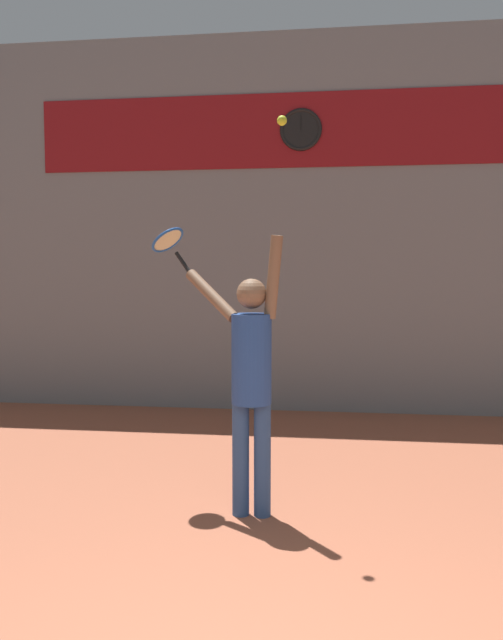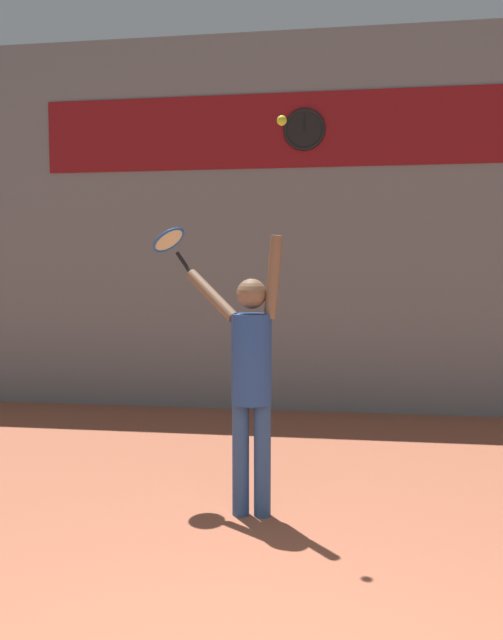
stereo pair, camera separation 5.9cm
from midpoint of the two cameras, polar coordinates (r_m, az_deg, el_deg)
back_wall at (r=8.38m, az=6.76°, el=8.68°), size 18.00×0.10×5.00m
sponsor_banner at (r=8.50m, az=6.83°, el=16.94°), size 7.55×0.02×0.96m
scoreboard_clock at (r=8.49m, az=5.06°, el=16.96°), size 0.55×0.05×0.55m
tennis_player at (r=4.75m, az=0.28°, el=-4.78°), size 0.85×0.53×2.15m
tennis_racket at (r=5.25m, az=-7.14°, el=7.07°), size 0.41×0.37×0.40m
tennis_ball at (r=4.70m, az=3.16°, el=17.75°), size 0.07×0.07×0.07m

